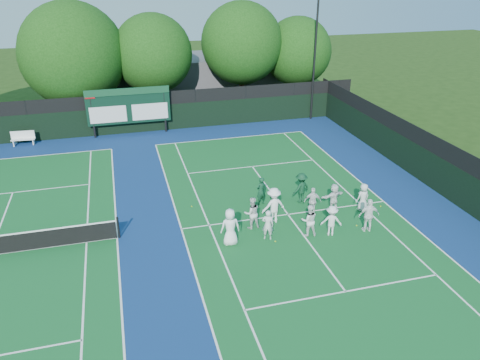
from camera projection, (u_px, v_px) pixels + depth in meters
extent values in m
plane|color=#1E390F|center=(295.00, 224.00, 23.03)|extent=(120.00, 120.00, 0.00)
cube|color=navy|center=(171.00, 231.00, 22.47)|extent=(34.00, 32.00, 0.01)
cube|color=#125825|center=(288.00, 214.00, 23.90)|extent=(10.97, 23.77, 0.00)
cube|color=white|center=(231.00, 138.00, 34.29)|extent=(10.97, 0.08, 0.00)
cube|color=white|center=(181.00, 229.00, 22.59)|extent=(0.08, 23.77, 0.00)
cube|color=white|center=(383.00, 201.00, 25.20)|extent=(0.08, 23.77, 0.00)
cube|color=white|center=(209.00, 225.00, 22.91)|extent=(0.08, 23.77, 0.00)
cube|color=white|center=(361.00, 204.00, 24.87)|extent=(0.08, 23.77, 0.00)
cube|color=white|center=(345.00, 291.00, 18.30)|extent=(8.23, 0.08, 0.00)
cube|color=white|center=(252.00, 167.00, 29.49)|extent=(8.23, 0.08, 0.00)
cube|color=white|center=(288.00, 214.00, 23.89)|extent=(0.08, 12.80, 0.00)
cube|color=white|center=(26.00, 157.00, 30.95)|extent=(10.97, 0.08, 0.00)
cube|color=white|center=(117.00, 238.00, 21.87)|extent=(0.08, 23.77, 0.00)
cube|color=white|center=(87.00, 242.00, 21.54)|extent=(0.08, 23.77, 0.00)
cube|color=white|center=(13.00, 193.00, 26.16)|extent=(8.23, 0.08, 0.00)
cube|color=black|center=(143.00, 119.00, 35.16)|extent=(34.00, 0.08, 2.00)
cube|color=black|center=(142.00, 100.00, 34.53)|extent=(34.00, 0.05, 1.00)
cube|color=black|center=(443.00, 178.00, 25.62)|extent=(0.08, 32.00, 2.00)
cube|color=black|center=(448.00, 152.00, 24.99)|extent=(0.05, 32.00, 1.00)
cylinder|color=black|center=(92.00, 115.00, 33.64)|extent=(0.16, 0.16, 3.50)
cylinder|color=black|center=(165.00, 109.00, 34.88)|extent=(0.16, 0.16, 3.50)
cube|color=black|center=(129.00, 106.00, 34.07)|extent=(6.00, 0.15, 2.60)
cube|color=#124125|center=(127.00, 91.00, 33.52)|extent=(6.00, 0.05, 0.50)
cube|color=silver|center=(108.00, 115.00, 33.84)|extent=(2.60, 0.04, 1.20)
cube|color=silver|center=(150.00, 111.00, 34.55)|extent=(2.60, 0.04, 1.20)
cube|color=#A30D12|center=(90.00, 95.00, 32.94)|extent=(0.70, 0.04, 0.50)
cube|color=#545458|center=(180.00, 79.00, 42.69)|extent=(18.00, 6.00, 4.00)
cylinder|color=black|center=(315.00, 57.00, 36.42)|extent=(0.16, 0.16, 10.00)
cylinder|color=black|center=(118.00, 228.00, 21.67)|extent=(0.10, 0.10, 1.10)
cube|color=white|center=(23.00, 139.00, 32.78)|extent=(1.62, 0.55, 0.06)
cube|color=white|center=(23.00, 135.00, 32.79)|extent=(1.59, 0.19, 0.53)
cube|color=white|center=(14.00, 143.00, 32.73)|extent=(0.09, 0.37, 0.42)
cube|color=white|center=(33.00, 142.00, 33.03)|extent=(0.09, 0.37, 0.42)
cylinder|color=black|center=(81.00, 108.00, 37.04)|extent=(0.44, 0.44, 2.41)
sphere|color=#113B0D|center=(73.00, 55.00, 35.28)|extent=(7.91, 7.91, 7.91)
sphere|color=#113B0D|center=(83.00, 64.00, 36.02)|extent=(5.53, 5.53, 5.53)
cylinder|color=black|center=(156.00, 100.00, 38.37)|extent=(0.44, 0.44, 2.85)
sphere|color=#113B0D|center=(153.00, 54.00, 36.78)|extent=(6.22, 6.22, 6.22)
sphere|color=#113B0D|center=(161.00, 60.00, 37.45)|extent=(4.35, 4.35, 4.35)
cylinder|color=black|center=(242.00, 92.00, 40.03)|extent=(0.44, 0.44, 3.19)
sphere|color=#113B0D|center=(242.00, 43.00, 38.29)|extent=(6.67, 6.67, 6.67)
sphere|color=#113B0D|center=(248.00, 51.00, 38.98)|extent=(4.67, 4.67, 4.67)
cylinder|color=black|center=(295.00, 92.00, 41.31)|extent=(0.44, 0.44, 2.66)
sphere|color=#113B0D|center=(297.00, 51.00, 39.83)|extent=(5.78, 5.78, 5.78)
sphere|color=#113B0D|center=(302.00, 57.00, 40.48)|extent=(4.05, 4.05, 4.05)
sphere|color=#B2C917|center=(275.00, 241.00, 21.54)|extent=(0.07, 0.07, 0.07)
sphere|color=#B2C917|center=(332.00, 196.00, 25.69)|extent=(0.07, 0.07, 0.07)
sphere|color=#B2C917|center=(381.00, 206.00, 24.65)|extent=(0.07, 0.07, 0.07)
sphere|color=#B2C917|center=(192.00, 206.00, 24.64)|extent=(0.07, 0.07, 0.07)
sphere|color=#B2C917|center=(314.00, 207.00, 24.54)|extent=(0.07, 0.07, 0.07)
sphere|color=#B2C917|center=(357.00, 225.00, 22.85)|extent=(0.07, 0.07, 0.07)
imported|color=white|center=(230.00, 227.00, 21.04)|extent=(0.89, 0.59, 1.79)
imported|color=silver|center=(268.00, 225.00, 21.49)|extent=(0.65, 0.54, 1.51)
imported|color=white|center=(309.00, 220.00, 21.79)|extent=(0.86, 0.72, 1.59)
imported|color=silver|center=(331.00, 221.00, 21.83)|extent=(1.11, 0.85, 1.51)
imported|color=white|center=(369.00, 215.00, 22.10)|extent=(1.05, 0.56, 1.71)
imported|color=silver|center=(252.00, 213.00, 22.39)|extent=(0.82, 0.65, 1.62)
imported|color=white|center=(274.00, 205.00, 22.84)|extent=(1.28, 0.84, 1.85)
imported|color=silver|center=(313.00, 201.00, 23.63)|extent=(0.95, 0.62, 1.50)
imported|color=white|center=(334.00, 197.00, 24.05)|extent=(1.45, 0.75, 1.49)
imported|color=silver|center=(363.00, 197.00, 24.05)|extent=(0.80, 0.60, 1.49)
imported|color=#103D25|center=(261.00, 191.00, 24.59)|extent=(0.67, 0.56, 1.56)
imported|color=#0F3A21|center=(301.00, 188.00, 24.81)|extent=(1.24, 0.98, 1.68)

